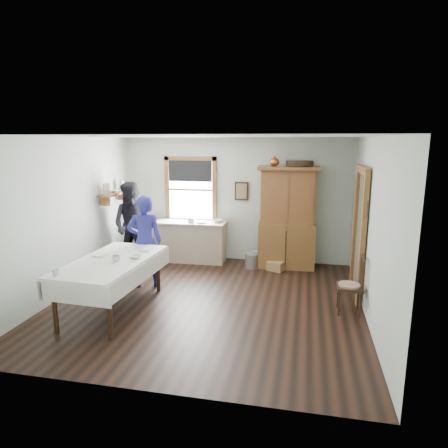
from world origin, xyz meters
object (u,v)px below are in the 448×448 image
Objects in this scene: wicker_basket at (276,266)px; spindle_chair at (350,284)px; woman_blue at (145,245)px; work_counter at (191,241)px; dining_table at (113,285)px; china_hutch at (287,218)px; figure_dark at (133,229)px; pail at (252,261)px.

spindle_chair is at bearing -54.68° from wicker_basket.
spindle_chair is at bearing 149.88° from woman_blue.
work_counter is 3.83m from spindle_chair.
wicker_basket is at bearing -10.97° from work_counter.
woman_blue is at bearing 84.12° from dining_table.
china_hutch reaches higher than wicker_basket.
work_counter is at bearing 177.29° from china_hutch.
spindle_chair is (3.18, -2.12, 0.01)m from work_counter.
china_hutch is at bearing 12.80° from figure_dark.
spindle_chair is 0.59× the size of woman_blue.
woman_blue is (-2.26, -1.38, 0.69)m from wicker_basket.
dining_table is (-2.56, -2.76, -0.65)m from china_hutch.
pail is (-0.70, -0.23, -0.91)m from china_hutch.
figure_dark reaches higher than wicker_basket.
work_counter is 1.31m from figure_dark.
work_counter is 0.99× the size of woman_blue.
woman_blue is (-0.35, -1.69, 0.34)m from work_counter.
pail is 0.20× the size of woman_blue.
china_hutch reaches higher than woman_blue.
wicker_basket is 2.73m from woman_blue.
spindle_chair is 2.62m from pail.
woman_blue is at bearing 173.53° from spindle_chair.
pail is at bearing -11.01° from work_counter.
figure_dark is at bearing -147.55° from work_counter.
woman_blue is (-3.54, 0.43, 0.32)m from spindle_chair.
wicker_basket is at bearing -171.80° from woman_blue.
china_hutch is 6.94× the size of pail.
figure_dark is (-2.93, -0.38, 0.74)m from wicker_basket.
dining_table is 6.73× the size of pail.
pail is at bearing -164.72° from china_hutch.
work_counter is 0.76× the size of dining_table.
wicker_basket is at bearing -9.23° from pail.
china_hutch reaches higher than spindle_chair.
wicker_basket is 0.19× the size of figure_dark.
spindle_chair is 4.47m from figure_dark.
dining_table is 1.23× the size of figure_dark.
china_hutch is at bearing 17.83° from pail.
spindle_chair reaches higher than wicker_basket.
pail is 2.56m from figure_dark.
pail is 0.95× the size of wicker_basket.
woman_blue reaches higher than pail.
china_hutch is at bearing -1.77° from work_counter.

